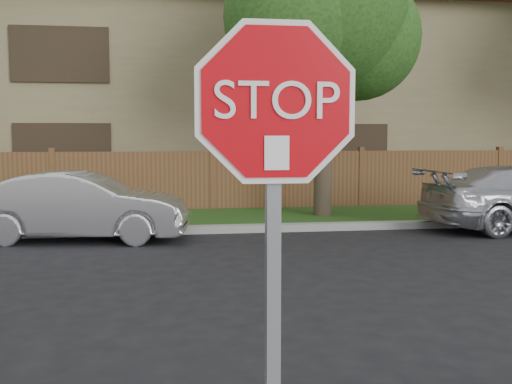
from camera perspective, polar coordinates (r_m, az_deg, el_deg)
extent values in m
cube|color=gray|center=(12.46, -3.01, -3.53)|extent=(70.00, 0.30, 0.15)
cube|color=#1E4714|center=(14.08, -3.64, -2.56)|extent=(70.00, 3.00, 0.12)
cube|color=brown|center=(15.59, -4.14, 0.94)|extent=(70.00, 0.12, 1.60)
cube|color=#877953|center=(21.16, -5.32, 8.06)|extent=(34.00, 8.00, 6.00)
cube|color=brown|center=(21.55, -5.40, 16.73)|extent=(35.20, 9.20, 0.50)
cylinder|color=#382B21|center=(14.28, 6.44, 5.18)|extent=(0.44, 0.44, 3.92)
sphere|color=#163F13|center=(14.57, 6.57, 16.82)|extent=(3.80, 3.80, 3.80)
sphere|color=#163F13|center=(15.00, 9.67, 14.27)|extent=(3.00, 3.00, 3.00)
sphere|color=#163F13|center=(13.95, 3.69, 16.19)|extent=(3.20, 3.20, 3.20)
cube|color=gray|center=(2.81, 1.62, -10.20)|extent=(0.06, 0.06, 2.30)
cylinder|color=white|center=(2.65, 1.91, 8.52)|extent=(1.01, 0.02, 1.01)
cylinder|color=#C1070F|center=(2.64, 1.96, 8.53)|extent=(0.93, 0.02, 0.93)
cube|color=white|center=(2.62, 2.00, 3.74)|extent=(0.11, 0.00, 0.15)
imported|color=silver|center=(11.89, -16.29, -1.31)|extent=(4.17, 1.95, 1.32)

